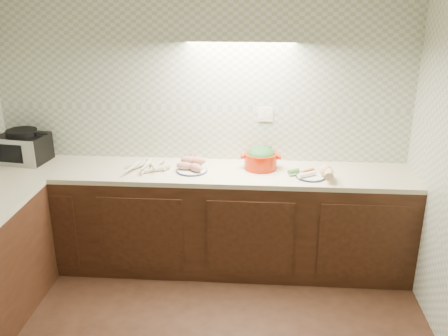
# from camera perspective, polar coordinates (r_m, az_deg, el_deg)

# --- Properties ---
(room) EXTENTS (3.60, 3.60, 2.60)m
(room) POSITION_cam_1_polar(r_m,az_deg,el_deg) (2.57, -7.24, 3.11)
(room) COLOR black
(room) RESTS_ON ground
(counter) EXTENTS (3.60, 3.60, 0.90)m
(counter) POSITION_cam_1_polar(r_m,az_deg,el_deg) (3.83, -14.67, -10.66)
(counter) COLOR black
(counter) RESTS_ON ground
(toaster_oven) EXTENTS (0.44, 0.37, 0.29)m
(toaster_oven) POSITION_cam_1_polar(r_m,az_deg,el_deg) (4.72, -21.98, 2.26)
(toaster_oven) COLOR black
(toaster_oven) RESTS_ON counter
(parsnip_pile) EXTENTS (0.47, 0.42, 0.08)m
(parsnip_pile) POSITION_cam_1_polar(r_m,az_deg,el_deg) (4.21, -8.58, -0.04)
(parsnip_pile) COLOR beige
(parsnip_pile) RESTS_ON counter
(sweet_potato_plate) EXTENTS (0.27, 0.26, 0.12)m
(sweet_potato_plate) POSITION_cam_1_polar(r_m,az_deg,el_deg) (4.18, -3.68, 0.24)
(sweet_potato_plate) COLOR #172142
(sweet_potato_plate) RESTS_ON counter
(onion_bowl) EXTENTS (0.14, 0.14, 0.11)m
(onion_bowl) POSITION_cam_1_polar(r_m,az_deg,el_deg) (4.32, -3.47, 0.81)
(onion_bowl) COLOR black
(onion_bowl) RESTS_ON counter
(dutch_oven) EXTENTS (0.34, 0.28, 0.19)m
(dutch_oven) POSITION_cam_1_polar(r_m,az_deg,el_deg) (4.23, 4.21, 1.13)
(dutch_oven) COLOR #B31D01
(dutch_oven) RESTS_ON counter
(veg_plate) EXTENTS (0.39, 0.26, 0.12)m
(veg_plate) POSITION_cam_1_polar(r_m,az_deg,el_deg) (4.10, 10.61, -0.56)
(veg_plate) COLOR #172142
(veg_plate) RESTS_ON counter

